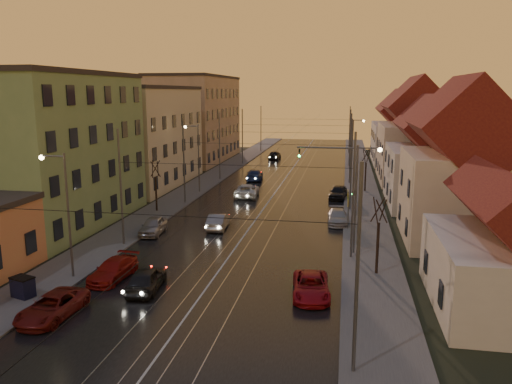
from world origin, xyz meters
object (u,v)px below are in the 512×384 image
Objects in this scene: parked_left_1 at (52,306)px; parked_right_0 at (311,286)px; street_lamp_0 at (63,203)px; parked_right_2 at (338,192)px; driving_car_4 at (275,155)px; street_lamp_1 at (360,189)px; driving_car_3 at (255,175)px; parked_left_2 at (113,270)px; street_lamp_2 at (196,151)px; parked_left_3 at (153,226)px; driving_car_1 at (218,221)px; street_lamp_3 at (354,141)px; driving_car_0 at (146,279)px; parked_right_1 at (338,217)px; driving_car_2 at (247,191)px; traffic_light_mast at (345,175)px; dumpster at (23,288)px.

parked_right_0 is at bearing 24.26° from parked_left_1.
street_lamp_0 reaches higher than parked_right_2.
driving_car_4 reaches higher than parked_right_0.
street_lamp_0 is at bearing 115.57° from parked_left_1.
driving_car_4 is 60.09m from parked_right_0.
street_lamp_1 reaches higher than parked_left_1.
driving_car_3 is 37.21m from parked_left_2.
street_lamp_2 reaches higher than parked_left_3.
parked_left_3 is at bearing 95.46° from parked_left_1.
street_lamp_2 is 1.92× the size of driving_car_1.
parked_left_1 is 14.10m from parked_right_0.
parked_left_3 is at bearing -124.82° from parked_right_2.
street_lamp_3 is at bearing 74.84° from parked_left_1.
parked_left_1 is (-3.39, -4.37, -0.09)m from driving_car_0.
driving_car_4 is at bearing 102.75° from parked_right_1.
street_lamp_3 is 21.52m from driving_car_2.
driving_car_3 is at bearing -95.25° from driving_car_0.
parked_right_0 is at bearing -96.06° from traffic_light_mast.
driving_car_0 is 0.96× the size of parked_left_2.
parked_right_1 is at bearing -127.84° from driving_car_0.
street_lamp_1 is at bearing -82.14° from parked_right_1.
parked_left_3 is at bearing -160.86° from parked_right_1.
dumpster is (-18.96, -47.49, -4.19)m from street_lamp_3.
street_lamp_0 reaches higher than driving_car_4.
driving_car_4 is at bearing -91.60° from driving_car_1.
street_lamp_0 is at bearing 71.70° from driving_car_2.
traffic_light_mast is (17.10, -12.00, -0.29)m from street_lamp_2.
parked_right_1 is at bearing -93.37° from street_lamp_3.
driving_car_1 reaches higher than parked_left_1.
street_lamp_1 is at bearing 49.08° from dumpster.
driving_car_2 is 16.74m from parked_left_3.
traffic_light_mast is (-1.11, -28.00, -0.29)m from street_lamp_3.
parked_right_0 is 27.71m from parked_right_2.
parked_right_2 is at bearing 95.16° from street_lamp_1.
driving_car_4 is 62.70m from dumpster.
parked_right_2 is at bearing -128.30° from driving_car_1.
street_lamp_1 reaches higher than driving_car_1.
street_lamp_2 is 28.16m from parked_left_2.
street_lamp_3 is (0.00, 36.00, 0.00)m from street_lamp_1.
street_lamp_1 is 32.48m from driving_car_3.
traffic_light_mast reaches higher than parked_left_1.
driving_car_0 is 6.87m from dumpster.
parked_left_1 and dumpster have the same top height.
dumpster is (-3.66, -3.80, 0.07)m from parked_left_2.
driving_car_3 is 1.17× the size of parked_right_2.
street_lamp_1 is 21.24m from parked_left_1.
dumpster is (-18.96, -11.49, -4.19)m from street_lamp_1.
street_lamp_2 is 29.83m from driving_car_0.
driving_car_0 is 27.57m from driving_car_2.
street_lamp_1 is 8.08m from traffic_light_mast.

